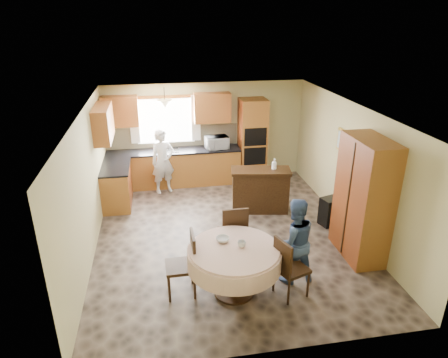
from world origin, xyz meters
TOP-DOWN VIEW (x-y plane):
  - floor at (0.00, 0.00)m, footprint 5.00×6.00m
  - ceiling at (0.00, 0.00)m, footprint 5.00×6.00m
  - wall_back at (0.00, 3.00)m, footprint 5.00×0.02m
  - wall_front at (0.00, -3.00)m, footprint 5.00×0.02m
  - wall_left at (-2.50, 0.00)m, footprint 0.02×6.00m
  - wall_right at (2.50, 0.00)m, footprint 0.02×6.00m
  - window at (-1.00, 2.98)m, footprint 1.40×0.03m
  - curtain_left at (-1.75, 2.93)m, footprint 0.22×0.02m
  - curtain_right at (-0.25, 2.93)m, footprint 0.22×0.02m
  - base_cab_back at (-0.85, 2.70)m, footprint 3.30×0.60m
  - counter_back at (-0.85, 2.70)m, footprint 3.30×0.64m
  - base_cab_left at (-2.20, 1.80)m, footprint 0.60×1.20m
  - counter_left at (-2.20, 1.80)m, footprint 0.64×1.20m
  - backsplash at (-0.85, 2.99)m, footprint 3.30×0.02m
  - wall_cab_left at (-2.05, 2.83)m, footprint 0.85×0.33m
  - wall_cab_right at (0.15, 2.83)m, footprint 0.90×0.33m
  - wall_cab_side at (-2.33, 1.80)m, footprint 0.33×1.20m
  - oven_tower at (1.15, 2.69)m, footprint 0.66×0.62m
  - oven_upper at (1.15, 2.38)m, footprint 0.56×0.01m
  - oven_lower at (1.15, 2.38)m, footprint 0.56×0.01m
  - pendant at (-1.00, 2.50)m, footprint 0.36×0.36m
  - sideboard at (0.92, 0.94)m, footprint 1.34×0.73m
  - space_heater at (2.20, 0.07)m, footprint 0.50×0.41m
  - cupboard at (2.22, -1.04)m, footprint 0.57×1.15m
  - dining_table at (-0.20, -1.75)m, footprint 1.43×1.43m
  - chair_left at (-0.93, -1.60)m, footprint 0.46×0.46m
  - chair_back at (-0.03, -0.88)m, footprint 0.47×0.47m
  - chair_right at (0.59, -1.96)m, footprint 0.56×0.56m
  - framed_picture at (2.47, 0.40)m, footprint 0.06×0.54m
  - microwave at (0.23, 2.65)m, footprint 0.60×0.45m
  - person_sink at (-1.13, 2.30)m, footprint 0.66×0.54m
  - person_dining at (0.80, -1.57)m, footprint 0.74×0.59m
  - bowl_sideboard at (0.52, 0.94)m, footprint 0.25×0.25m
  - bottle_sideboard at (1.21, 0.94)m, footprint 0.14×0.14m
  - cup_table at (-0.08, -1.73)m, footprint 0.15×0.15m
  - bowl_table at (-0.34, -1.52)m, footprint 0.21×0.21m

SIDE VIEW (x-z plane):
  - floor at x=0.00m, z-range -0.01..0.01m
  - space_heater at x=2.20m, z-range 0.00..0.59m
  - base_cab_back at x=-0.85m, z-range 0.00..0.88m
  - base_cab_left at x=-2.20m, z-range 0.00..0.88m
  - sideboard at x=0.92m, z-range 0.00..0.91m
  - chair_right at x=0.59m, z-range 0.05..1.06m
  - chair_left at x=-0.93m, z-range 0.05..1.10m
  - chair_back at x=-0.03m, z-range 0.06..1.14m
  - dining_table at x=-0.20m, z-range 0.23..1.05m
  - person_dining at x=0.80m, z-range 0.00..1.46m
  - oven_lower at x=1.15m, z-range 0.53..0.97m
  - person_sink at x=-1.13m, z-range 0.00..1.57m
  - bowl_table at x=-0.34m, z-range 0.82..0.88m
  - cup_table at x=-0.08m, z-range 0.82..0.91m
  - counter_back at x=-0.85m, z-range 0.88..0.92m
  - counter_left at x=-2.20m, z-range 0.88..0.92m
  - bowl_sideboard at x=0.52m, z-range 0.91..0.96m
  - bottle_sideboard at x=1.21m, z-range 0.91..1.20m
  - oven_tower at x=1.15m, z-range 0.00..2.12m
  - microwave at x=0.23m, z-range 0.92..1.23m
  - cupboard at x=2.22m, z-range 0.00..2.19m
  - backsplash at x=-0.85m, z-range 0.90..1.46m
  - wall_back at x=0.00m, z-range 0.00..2.50m
  - wall_front at x=0.00m, z-range 0.00..2.50m
  - wall_left at x=-2.50m, z-range 0.00..2.50m
  - wall_right at x=2.50m, z-range 0.00..2.50m
  - oven_upper at x=1.15m, z-range 1.02..1.48m
  - window at x=-1.00m, z-range 1.05..2.15m
  - curtain_left at x=-1.75m, z-range 1.08..2.22m
  - curtain_right at x=-0.25m, z-range 1.08..2.22m
  - framed_picture at x=2.47m, z-range 1.45..1.90m
  - wall_cab_left at x=-2.05m, z-range 1.55..2.27m
  - wall_cab_right at x=0.15m, z-range 1.55..2.27m
  - wall_cab_side at x=-2.33m, z-range 1.55..2.27m
  - pendant at x=-1.00m, z-range 2.03..2.21m
  - ceiling at x=0.00m, z-range 2.50..2.50m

